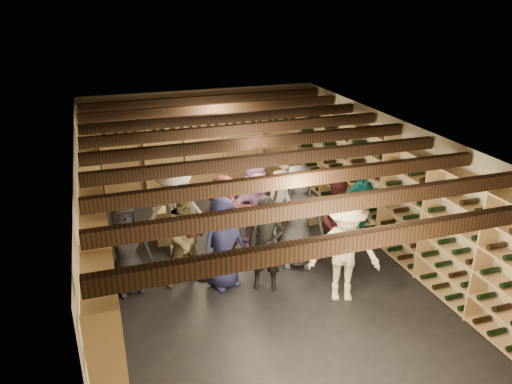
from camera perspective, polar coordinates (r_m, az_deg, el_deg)
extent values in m
plane|color=black|center=(8.96, -0.09, -8.33)|extent=(8.00, 8.00, 0.00)
cube|color=tan|center=(12.06, -6.16, 5.95)|extent=(5.50, 0.02, 2.40)
cube|color=tan|center=(5.32, 14.38, -17.81)|extent=(5.50, 0.02, 2.40)
cube|color=tan|center=(8.06, -19.02, -3.70)|extent=(0.02, 8.00, 2.40)
cube|color=tan|center=(9.58, 15.70, 0.85)|extent=(0.02, 8.00, 2.40)
cube|color=beige|center=(8.01, -0.10, 6.61)|extent=(5.50, 8.00, 0.01)
cube|color=black|center=(5.08, 12.53, -5.26)|extent=(5.40, 0.12, 0.18)
cube|color=black|center=(5.77, 8.18, -1.51)|extent=(5.40, 0.12, 0.18)
cube|color=black|center=(6.50, 4.78, 1.44)|extent=(5.40, 0.12, 0.18)
cube|color=black|center=(7.26, 2.08, 3.77)|extent=(5.40, 0.12, 0.18)
cube|color=black|center=(8.05, -0.10, 5.65)|extent=(5.40, 0.12, 0.18)
cube|color=black|center=(8.85, -1.91, 7.18)|extent=(5.40, 0.12, 0.18)
cube|color=black|center=(9.67, -3.42, 8.45)|extent=(5.40, 0.12, 0.18)
cube|color=black|center=(10.49, -4.71, 9.52)|extent=(5.40, 0.12, 0.18)
cube|color=black|center=(11.33, -5.81, 10.43)|extent=(5.40, 0.12, 0.18)
cube|color=tan|center=(8.11, -17.65, -4.35)|extent=(0.32, 7.50, 2.15)
cube|color=tan|center=(9.53, 14.72, 0.03)|extent=(0.32, 7.50, 2.15)
cube|color=tan|center=(11.93, -5.95, 5.16)|extent=(4.70, 0.30, 2.15)
cube|color=tan|center=(9.85, -9.84, -5.13)|extent=(0.50, 0.33, 0.17)
cube|color=tan|center=(9.77, -9.91, -4.24)|extent=(0.50, 0.33, 0.17)
cube|color=tan|center=(9.70, -9.97, -3.34)|extent=(0.50, 0.33, 0.17)
cube|color=tan|center=(9.63, -10.04, -2.43)|extent=(0.50, 0.33, 0.17)
cube|color=tan|center=(10.27, 2.36, -3.60)|extent=(0.56, 0.43, 0.17)
cube|color=tan|center=(10.20, 2.37, -2.74)|extent=(0.56, 0.43, 0.17)
cube|color=tan|center=(10.13, 2.39, -1.87)|extent=(0.56, 0.43, 0.17)
cube|color=tan|center=(10.54, 6.19, -3.02)|extent=(0.54, 0.39, 0.17)
imported|color=black|center=(8.14, -14.64, -6.16)|extent=(0.85, 0.64, 1.58)
imported|color=black|center=(7.96, 1.18, -5.96)|extent=(0.69, 0.59, 1.59)
imported|color=brown|center=(8.12, -7.66, -5.00)|extent=(0.89, 0.71, 1.74)
imported|color=beige|center=(7.78, 10.11, -6.58)|extent=(1.26, 0.98, 1.71)
imported|color=teal|center=(9.66, 11.78, -1.49)|extent=(0.92, 0.48, 1.50)
imported|color=brown|center=(8.50, -3.59, -3.60)|extent=(1.68, 0.96, 1.72)
imported|color=#1A1D47|center=(8.05, -3.78, -5.83)|extent=(0.88, 0.72, 1.56)
imported|color=gray|center=(9.28, 3.38, -0.86)|extent=(0.73, 0.53, 1.85)
imported|color=#481A1F|center=(8.81, 9.44, -3.40)|extent=(0.91, 0.80, 1.58)
imported|color=#ACA49D|center=(9.05, -9.15, -2.26)|extent=(1.11, 0.65, 1.70)
imported|color=#254E36|center=(9.83, -0.09, -0.12)|extent=(1.04, 0.75, 1.64)
imported|color=#825586|center=(9.33, -0.02, -1.48)|extent=(1.57, 1.01, 1.61)
imported|color=#37363C|center=(8.61, 4.84, -2.80)|extent=(1.04, 0.84, 1.85)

